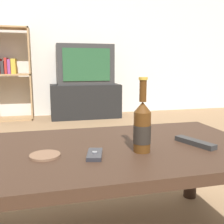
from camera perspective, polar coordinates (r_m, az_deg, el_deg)
name	(u,v)px	position (r m, az deg, el deg)	size (l,w,h in m)	color
back_wall	(61,26)	(4.04, -10.96, 17.92)	(8.00, 0.05, 2.60)	beige
coffee_table	(110,161)	(1.07, -0.33, -10.59)	(1.19, 0.66, 0.42)	#332116
tv_stand	(85,101)	(3.78, -5.82, 2.41)	(0.97, 0.44, 0.47)	black
television	(85,65)	(3.74, -5.96, 10.21)	(0.77, 0.39, 0.55)	#2D2D2D
bookshelf	(11,72)	(3.81, -21.20, 8.09)	(0.49, 0.30, 1.23)	#99754C
beer_bottle	(142,127)	(0.97, 6.59, -3.20)	(0.07, 0.07, 0.28)	#47280F
cell_phone	(95,154)	(0.94, -3.78, -9.20)	(0.08, 0.12, 0.02)	#232328
remote_control	(195,142)	(1.12, 17.60, -6.33)	(0.10, 0.18, 0.02)	#282828
coaster	(45,155)	(0.97, -14.39, -9.14)	(0.11, 0.11, 0.01)	brown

